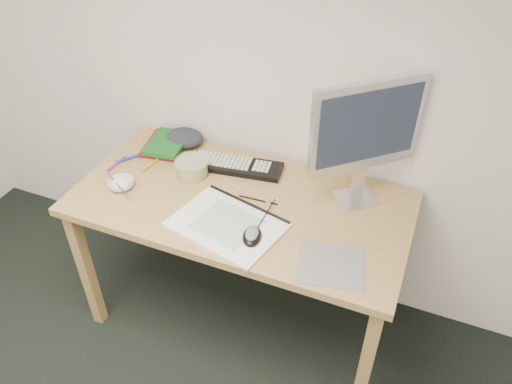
{
  "coord_description": "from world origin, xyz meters",
  "views": [
    {
      "loc": [
        0.72,
        -0.02,
        2.07
      ],
      "look_at": [
        0.12,
        1.41,
        0.83
      ],
      "focal_mm": 35.0,
      "sensor_mm": 36.0,
      "label": 1
    }
  ],
  "objects_px": {
    "sketchpad": "(227,225)",
    "monitor": "(366,130)",
    "rice_bowl": "(121,184)",
    "desk": "(240,215)",
    "keyboard": "(236,166)"
  },
  "relations": [
    {
      "from": "sketchpad",
      "to": "monitor",
      "type": "bearing_deg",
      "value": 53.4
    },
    {
      "from": "rice_bowl",
      "to": "monitor",
      "type": "bearing_deg",
      "value": 17.97
    },
    {
      "from": "desk",
      "to": "monitor",
      "type": "height_order",
      "value": "monitor"
    },
    {
      "from": "keyboard",
      "to": "sketchpad",
      "type": "bearing_deg",
      "value": -78.93
    },
    {
      "from": "desk",
      "to": "rice_bowl",
      "type": "xyz_separation_m",
      "value": [
        -0.5,
        -0.12,
        0.1
      ]
    },
    {
      "from": "monitor",
      "to": "rice_bowl",
      "type": "xyz_separation_m",
      "value": [
        -0.95,
        -0.31,
        -0.32
      ]
    },
    {
      "from": "keyboard",
      "to": "desk",
      "type": "bearing_deg",
      "value": -69.9
    },
    {
      "from": "desk",
      "to": "keyboard",
      "type": "relative_size",
      "value": 3.37
    },
    {
      "from": "keyboard",
      "to": "monitor",
      "type": "relative_size",
      "value": 0.77
    },
    {
      "from": "desk",
      "to": "sketchpad",
      "type": "bearing_deg",
      "value": -83.87
    },
    {
      "from": "sketchpad",
      "to": "monitor",
      "type": "xyz_separation_m",
      "value": [
        0.43,
        0.36,
        0.33
      ]
    },
    {
      "from": "sketchpad",
      "to": "rice_bowl",
      "type": "bearing_deg",
      "value": -171.72
    },
    {
      "from": "sketchpad",
      "to": "rice_bowl",
      "type": "height_order",
      "value": "rice_bowl"
    },
    {
      "from": "rice_bowl",
      "to": "sketchpad",
      "type": "bearing_deg",
      "value": -5.25
    },
    {
      "from": "sketchpad",
      "to": "keyboard",
      "type": "bearing_deg",
      "value": 122.32
    }
  ]
}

